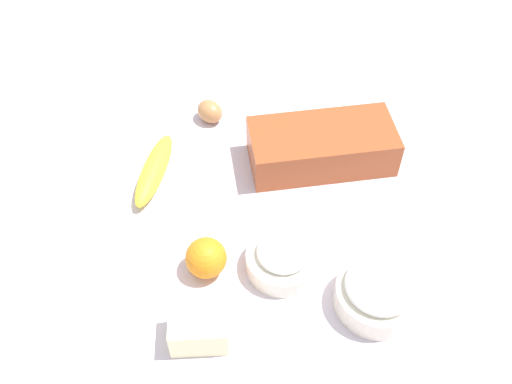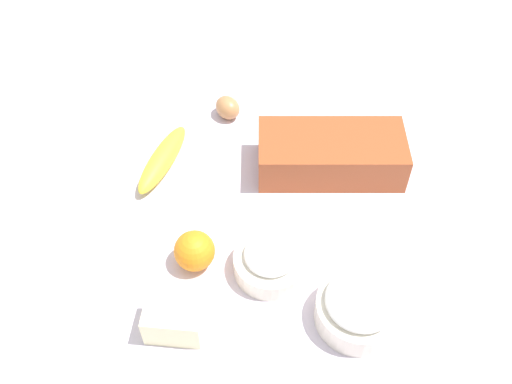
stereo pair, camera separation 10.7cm
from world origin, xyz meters
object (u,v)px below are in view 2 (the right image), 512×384
(loaf_pan, at_px, (331,154))
(butter_block, at_px, (174,319))
(sugar_bowl, at_px, (270,260))
(banana, at_px, (163,159))
(egg_near_butter, at_px, (228,107))
(flour_bowl, at_px, (359,307))
(orange_fruit, at_px, (194,251))

(loaf_pan, distance_m, butter_block, 0.44)
(sugar_bowl, height_order, banana, sugar_bowl)
(sugar_bowl, bearing_deg, butter_block, -143.75)
(butter_block, distance_m, egg_near_butter, 0.51)
(loaf_pan, height_order, egg_near_butter, loaf_pan)
(flour_bowl, relative_size, butter_block, 1.52)
(banana, bearing_deg, loaf_pan, -1.12)
(banana, distance_m, butter_block, 0.36)
(flour_bowl, height_order, egg_near_butter, flour_bowl)
(flour_bowl, relative_size, sugar_bowl, 1.08)
(flour_bowl, height_order, orange_fruit, flour_bowl)
(butter_block, bearing_deg, flour_bowl, 3.64)
(sugar_bowl, height_order, orange_fruit, orange_fruit)
(sugar_bowl, distance_m, egg_near_butter, 0.40)
(butter_block, relative_size, egg_near_butter, 1.53)
(egg_near_butter, bearing_deg, banana, -130.05)
(flour_bowl, distance_m, banana, 0.48)
(banana, relative_size, butter_block, 2.11)
(orange_fruit, distance_m, butter_block, 0.13)
(egg_near_butter, bearing_deg, butter_block, -97.66)
(banana, bearing_deg, butter_block, -81.04)
(sugar_bowl, xyz_separation_m, orange_fruit, (-0.13, 0.01, 0.01))
(butter_block, bearing_deg, orange_fruit, 79.43)
(banana, distance_m, orange_fruit, 0.24)
(orange_fruit, height_order, egg_near_butter, orange_fruit)
(orange_fruit, height_order, butter_block, orange_fruit)
(flour_bowl, distance_m, sugar_bowl, 0.17)
(flour_bowl, bearing_deg, banana, 135.79)
(egg_near_butter, bearing_deg, sugar_bowl, -77.74)
(loaf_pan, height_order, flour_bowl, loaf_pan)
(sugar_bowl, bearing_deg, banana, 130.56)
(flour_bowl, bearing_deg, egg_near_butter, 114.72)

